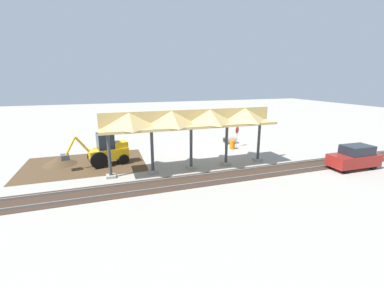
{
  "coord_description": "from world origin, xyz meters",
  "views": [
    {
      "loc": [
        10.04,
        23.85,
        7.21
      ],
      "look_at": [
        2.88,
        2.81,
        1.6
      ],
      "focal_mm": 24.0,
      "sensor_mm": 36.0,
      "label": 1
    }
  ],
  "objects_px": {
    "stop_sign": "(237,132)",
    "concrete_pipe": "(230,140)",
    "distant_parked_car": "(354,157)",
    "traffic_barrel": "(232,145)",
    "backhoe": "(107,151)"
  },
  "relations": [
    {
      "from": "stop_sign",
      "to": "concrete_pipe",
      "type": "height_order",
      "value": "stop_sign"
    },
    {
      "from": "distant_parked_car",
      "to": "traffic_barrel",
      "type": "xyz_separation_m",
      "value": [
        6.61,
        -8.83,
        -0.53
      ]
    },
    {
      "from": "backhoe",
      "to": "traffic_barrel",
      "type": "height_order",
      "value": "backhoe"
    },
    {
      "from": "stop_sign",
      "to": "distant_parked_car",
      "type": "bearing_deg",
      "value": 120.57
    },
    {
      "from": "backhoe",
      "to": "concrete_pipe",
      "type": "bearing_deg",
      "value": -165.73
    },
    {
      "from": "concrete_pipe",
      "to": "distant_parked_car",
      "type": "height_order",
      "value": "distant_parked_car"
    },
    {
      "from": "concrete_pipe",
      "to": "traffic_barrel",
      "type": "distance_m",
      "value": 2.44
    },
    {
      "from": "concrete_pipe",
      "to": "traffic_barrel",
      "type": "xyz_separation_m",
      "value": [
        0.83,
        2.29,
        -0.0
      ]
    },
    {
      "from": "backhoe",
      "to": "distant_parked_car",
      "type": "distance_m",
      "value": 20.77
    },
    {
      "from": "backhoe",
      "to": "traffic_barrel",
      "type": "bearing_deg",
      "value": -174.83
    },
    {
      "from": "stop_sign",
      "to": "concrete_pipe",
      "type": "bearing_deg",
      "value": -86.1
    },
    {
      "from": "concrete_pipe",
      "to": "traffic_barrel",
      "type": "height_order",
      "value": "concrete_pipe"
    },
    {
      "from": "stop_sign",
      "to": "backhoe",
      "type": "relative_size",
      "value": 0.41
    },
    {
      "from": "stop_sign",
      "to": "distant_parked_car",
      "type": "distance_m",
      "value": 11.17
    },
    {
      "from": "stop_sign",
      "to": "traffic_barrel",
      "type": "xyz_separation_m",
      "value": [
        0.94,
        0.77,
        -1.15
      ]
    }
  ]
}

